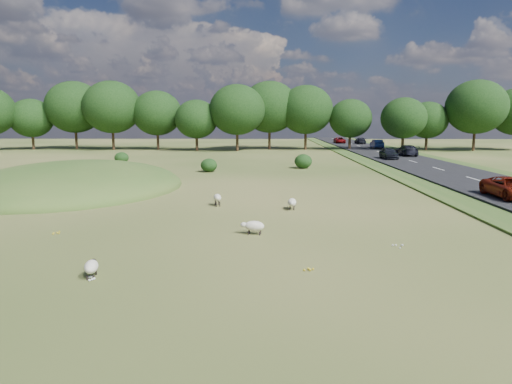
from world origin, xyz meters
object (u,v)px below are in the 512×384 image
car_2 (360,141)px  car_0 (389,153)px  sheep_3 (217,198)px  car_3 (377,144)px  sheep_1 (91,267)px  car_5 (407,150)px  sheep_4 (292,203)px  car_7 (511,188)px  sheep_2 (254,226)px  car_4 (340,140)px

car_2 → car_0: bearing=84.0°
sheep_3 → car_3: car_3 is taller
sheep_1 → sheep_3: sheep_3 is taller
car_5 → car_3: bearing=-90.0°
sheep_1 → sheep_4: (7.30, 11.62, 0.04)m
car_5 → car_7: bearing=83.6°
car_2 → sheep_2: bearing=74.9°
sheep_3 → car_3: size_ratio=0.24×
sheep_2 → car_4: 77.73m
car_4 → car_7: size_ratio=0.94×
car_5 → car_7: car_5 is taller
car_0 → sheep_1: bearing=-116.1°
sheep_3 → car_4: car_4 is taller
car_0 → car_4: (0.00, 38.40, -0.10)m
sheep_4 → car_2: 70.11m
car_3 → car_7: (-3.80, -51.02, -0.06)m
sheep_3 → car_4: (18.45, 69.15, 0.36)m
car_4 → sheep_1: bearing=-104.6°
car_3 → car_2: bearing=-90.0°
sheep_2 → car_5: size_ratio=0.22×
sheep_1 → sheep_2: 7.78m
sheep_3 → sheep_2: bearing=-174.8°
sheep_1 → sheep_2: (5.22, 5.77, 0.04)m
sheep_1 → car_5: size_ratio=0.20×
sheep_4 → car_4: 71.58m
car_3 → car_7: 51.16m
sheep_1 → car_2: bearing=-28.9°
sheep_4 → car_3: 56.69m
car_2 → car_7: size_ratio=0.90×
car_4 → car_5: size_ratio=0.87×
car_4 → sheep_2: bearing=-101.9°
sheep_3 → car_2: 70.38m
sheep_2 → car_3: size_ratio=0.26×
car_0 → car_7: bearing=-90.0°
car_3 → car_7: bearing=85.7°
sheep_3 → car_0: 35.86m
sheep_4 → car_3: size_ratio=0.26×
sheep_2 → car_0: size_ratio=0.27×
sheep_3 → car_7: 18.54m
sheep_4 → car_2: (17.81, 67.81, 0.46)m
car_0 → car_5: (3.80, 5.02, 0.01)m
sheep_3 → car_4: bearing=-28.7°
sheep_4 → car_5: size_ratio=0.22×
car_7 → car_0: bearing=90.0°
car_2 → car_4: car_2 is taller
car_4 → car_7: car_7 is taller
sheep_4 → car_0: size_ratio=0.27×
car_2 → car_3: (0.00, -13.99, 0.10)m
sheep_3 → sheep_1: bearing=153.5°
car_5 → car_7: size_ratio=1.07×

